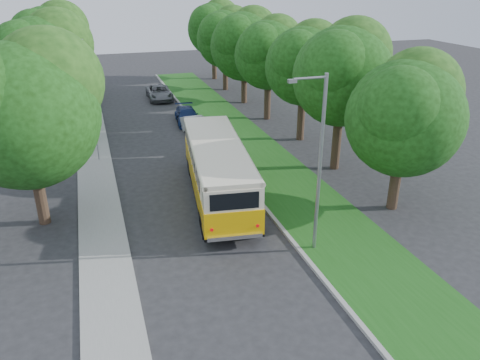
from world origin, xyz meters
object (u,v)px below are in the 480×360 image
object	(u,v)px
lamppost_far	(87,88)
car_silver	(211,152)
lamppost_near	(318,161)
car_blue	(187,116)
vintage_bus	(218,171)
car_white	(196,127)
car_grey	(159,93)

from	to	relation	value
lamppost_far	car_silver	size ratio (longest dim) A/B	1.80
lamppost_near	car_blue	size ratio (longest dim) A/B	1.81
lamppost_near	car_silver	distance (m)	12.67
lamppost_near	vintage_bus	world-z (taller)	lamppost_near
vintage_bus	car_white	xyz separation A→B (m)	(1.42, 11.33, -0.95)
car_white	car_grey	bearing A→B (deg)	89.33
car_blue	car_grey	distance (m)	8.99
lamppost_near	car_blue	bearing A→B (deg)	93.24
car_silver	car_grey	size ratio (longest dim) A/B	0.84
car_silver	car_grey	xyz separation A→B (m)	(-0.51, 18.26, -0.02)
lamppost_far	car_grey	world-z (taller)	lamppost_far
vintage_bus	car_blue	distance (m)	14.96
car_blue	vintage_bus	bearing A→B (deg)	-90.39
vintage_bus	car_grey	size ratio (longest dim) A/B	2.23
car_silver	car_grey	world-z (taller)	car_silver
vintage_bus	car_grey	distance (m)	23.84
car_blue	car_silver	bearing A→B (deg)	-87.27
lamppost_far	car_white	distance (m)	8.45
car_silver	vintage_bus	bearing A→B (deg)	-107.50
car_grey	lamppost_far	bearing A→B (deg)	-118.93
car_blue	car_grey	bearing A→B (deg)	100.72
lamppost_far	vintage_bus	bearing A→B (deg)	-62.41
lamppost_far	car_silver	distance (m)	10.35
lamppost_near	vintage_bus	size ratio (longest dim) A/B	0.72
lamppost_near	car_grey	xyz separation A→B (m)	(-2.10, 30.29, -3.68)
car_grey	lamppost_near	bearing A→B (deg)	-84.95
lamppost_near	car_silver	xyz separation A→B (m)	(-1.58, 12.02, -3.66)
lamppost_far	vintage_bus	world-z (taller)	lamppost_far
lamppost_far	car_white	xyz separation A→B (m)	(7.70, -0.70, -3.42)
vintage_bus	car_white	world-z (taller)	vintage_bus
car_white	car_silver	bearing A→B (deg)	-98.48
lamppost_far	car_blue	xyz separation A→B (m)	(7.70, 2.84, -3.47)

